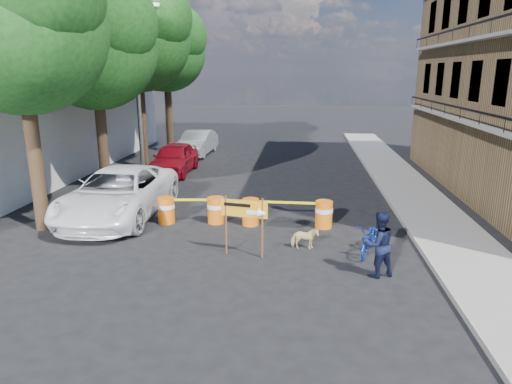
% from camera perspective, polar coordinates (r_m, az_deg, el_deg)
% --- Properties ---
extents(ground, '(120.00, 120.00, 0.00)m').
position_cam_1_polar(ground, '(12.55, -1.86, -8.67)').
color(ground, black).
rests_on(ground, ground).
extents(sidewalk_east, '(2.40, 40.00, 0.15)m').
position_cam_1_polar(sidewalk_east, '(18.69, 19.89, -1.37)').
color(sidewalk_east, gray).
rests_on(sidewalk_east, ground).
extents(white_building, '(8.00, 22.00, 6.00)m').
position_cam_1_polar(white_building, '(25.95, -28.79, 8.60)').
color(white_building, silver).
rests_on(white_building, ground).
extents(tree_near, '(5.46, 5.20, 9.15)m').
position_cam_1_polar(tree_near, '(15.81, -27.38, 18.18)').
color(tree_near, '#332316').
rests_on(tree_near, ground).
extents(tree_mid_a, '(5.25, 5.00, 8.68)m').
position_cam_1_polar(tree_mid_a, '(20.21, -19.39, 16.88)').
color(tree_mid_a, '#332316').
rests_on(tree_mid_a, ground).
extents(tree_mid_b, '(5.67, 5.40, 9.62)m').
position_cam_1_polar(tree_mid_b, '(24.89, -14.53, 18.33)').
color(tree_mid_b, '#332316').
rests_on(tree_mid_b, ground).
extents(tree_far, '(5.04, 4.80, 8.84)m').
position_cam_1_polar(tree_far, '(29.62, -11.08, 16.91)').
color(tree_far, '#332316').
rests_on(tree_far, ground).
extents(streetlamp, '(1.25, 0.18, 8.00)m').
position_cam_1_polar(streetlamp, '(22.21, -14.37, 12.76)').
color(streetlamp, gray).
rests_on(streetlamp, ground).
extents(barrel_far_left, '(0.58, 0.58, 0.90)m').
position_cam_1_polar(barrel_far_left, '(15.75, -11.16, -2.19)').
color(barrel_far_left, '#E75D0D').
rests_on(barrel_far_left, ground).
extents(barrel_mid_left, '(0.58, 0.58, 0.90)m').
position_cam_1_polar(barrel_mid_left, '(15.52, -5.04, -2.20)').
color(barrel_mid_left, '#E75D0D').
rests_on(barrel_mid_left, ground).
extents(barrel_mid_right, '(0.58, 0.58, 0.90)m').
position_cam_1_polar(barrel_mid_right, '(15.27, -0.69, -2.43)').
color(barrel_mid_right, '#E75D0D').
rests_on(barrel_mid_right, ground).
extents(barrel_far_right, '(0.58, 0.58, 0.90)m').
position_cam_1_polar(barrel_far_right, '(15.18, 8.48, -2.71)').
color(barrel_far_right, '#E75D0D').
rests_on(barrel_far_right, ground).
extents(detour_sign, '(1.32, 0.39, 1.72)m').
position_cam_1_polar(detour_sign, '(12.44, -0.81, -2.75)').
color(detour_sign, '#592D19').
rests_on(detour_sign, ground).
extents(pedestrian, '(1.01, 0.92, 1.69)m').
position_cam_1_polar(pedestrian, '(11.80, 15.08, -6.34)').
color(pedestrian, black).
rests_on(pedestrian, ground).
extents(bicycle, '(0.88, 1.06, 1.73)m').
position_cam_1_polar(bicycle, '(13.18, 14.15, -3.94)').
color(bicycle, '#1434A7').
rests_on(bicycle, ground).
extents(dog, '(0.81, 0.42, 0.66)m').
position_cam_1_polar(dog, '(13.34, 6.11, -5.78)').
color(dog, '#DEC57F').
rests_on(dog, ground).
extents(suv_white, '(2.90, 6.18, 1.71)m').
position_cam_1_polar(suv_white, '(16.72, -16.81, -0.18)').
color(suv_white, white).
rests_on(suv_white, ground).
extents(sedan_red, '(1.85, 4.53, 1.54)m').
position_cam_1_polar(sedan_red, '(23.37, -10.22, 4.15)').
color(sedan_red, maroon).
rests_on(sedan_red, ground).
extents(sedan_silver, '(1.84, 4.63, 1.50)m').
position_cam_1_polar(sedan_silver, '(28.47, -7.33, 6.12)').
color(sedan_silver, '#ACAEB3').
rests_on(sedan_silver, ground).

